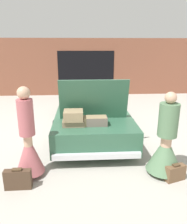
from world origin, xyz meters
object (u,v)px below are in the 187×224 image
at_px(person_right, 166,146).
at_px(suitcase_beside_right_person, 175,173).
at_px(car, 91,111).
at_px(person_left, 28,145).
at_px(suitcase_beside_left_person, 18,179).

relative_size(person_right, suitcase_beside_right_person, 3.98).
height_order(car, suitcase_beside_right_person, car).
bearing_deg(person_left, person_right, 73.45).
distance_m(person_left, suitcase_beside_left_person, 0.63).
xyz_separation_m(car, suitcase_beside_right_person, (1.44, -2.89, -0.38)).
bearing_deg(suitcase_beside_right_person, car, 116.46).
height_order(car, suitcase_beside_left_person, car).
bearing_deg(car, person_left, -117.07).
height_order(suitcase_beside_left_person, suitcase_beside_right_person, suitcase_beside_left_person).
xyz_separation_m(car, suitcase_beside_left_person, (-1.43, -2.96, -0.35)).
bearing_deg(person_left, suitcase_beside_right_person, 68.27).
bearing_deg(suitcase_beside_left_person, person_right, 6.78).
distance_m(suitcase_beside_left_person, suitcase_beside_right_person, 2.87).
distance_m(car, person_right, 2.94).
height_order(person_left, person_right, person_left).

